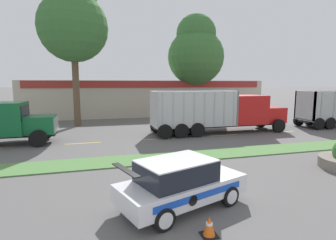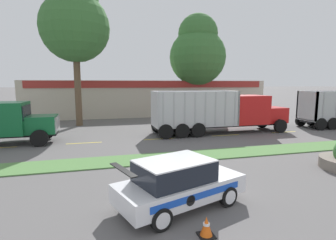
% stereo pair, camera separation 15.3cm
% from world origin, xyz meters
% --- Properties ---
extents(grass_verge, '(120.00, 2.07, 0.06)m').
position_xyz_m(grass_verge, '(0.00, 10.92, 0.03)').
color(grass_verge, '#517F42').
rests_on(grass_verge, ground_plane).
extents(centre_line_4, '(2.40, 0.14, 0.01)m').
position_xyz_m(centre_line_4, '(-2.93, 15.96, 0.00)').
color(centre_line_4, yellow).
rests_on(centre_line_4, ground_plane).
extents(centre_line_5, '(2.40, 0.14, 0.01)m').
position_xyz_m(centre_line_5, '(2.47, 15.96, 0.00)').
color(centre_line_5, yellow).
rests_on(centre_line_5, ground_plane).
extents(centre_line_6, '(2.40, 0.14, 0.01)m').
position_xyz_m(centre_line_6, '(7.87, 15.96, 0.00)').
color(centre_line_6, yellow).
rests_on(centre_line_6, ground_plane).
extents(centre_line_7, '(2.40, 0.14, 0.01)m').
position_xyz_m(centre_line_7, '(13.27, 15.96, 0.00)').
color(centre_line_7, yellow).
rests_on(centre_line_7, ground_plane).
extents(dump_truck_mid, '(11.57, 2.86, 3.53)m').
position_xyz_m(dump_truck_mid, '(9.02, 17.10, 1.64)').
color(dump_truck_mid, black).
rests_on(dump_truck_mid, ground_plane).
extents(rally_car, '(4.70, 3.19, 1.68)m').
position_xyz_m(rally_car, '(0.63, 5.23, 0.85)').
color(rally_car, white).
rests_on(rally_car, ground_plane).
extents(traffic_cone, '(0.44, 0.44, 0.55)m').
position_xyz_m(traffic_cone, '(0.86, 3.42, 0.27)').
color(traffic_cone, black).
rests_on(traffic_cone, ground_plane).
extents(store_building_backdrop, '(30.02, 12.10, 4.45)m').
position_xyz_m(store_building_backdrop, '(4.66, 34.29, 2.23)').
color(store_building_backdrop, '#BCB29E').
rests_on(store_building_backdrop, ground_plane).
extents(tree_behind_right, '(6.42, 6.42, 14.11)m').
position_xyz_m(tree_behind_right, '(-3.75, 24.10, 9.90)').
color(tree_behind_right, brown).
rests_on(tree_behind_right, ground_plane).
extents(tree_behind_far_right, '(6.96, 6.96, 12.58)m').
position_xyz_m(tree_behind_far_right, '(10.25, 28.60, 8.05)').
color(tree_behind_far_right, brown).
rests_on(tree_behind_far_right, ground_plane).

